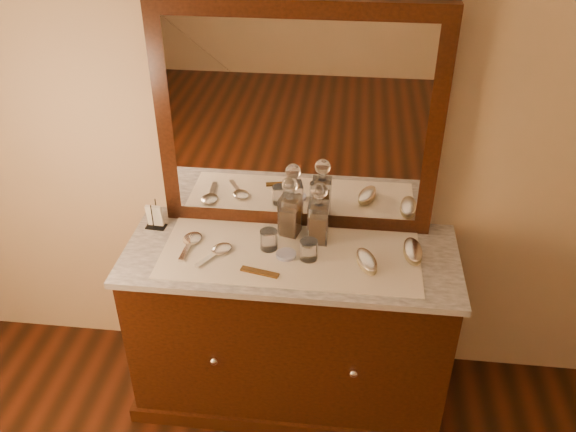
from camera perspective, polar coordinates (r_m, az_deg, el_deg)
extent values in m
plane|color=tan|center=(2.55, 1.04, 10.49)|extent=(4.50, 4.50, 0.00)
cube|color=black|center=(2.85, 0.23, -10.63)|extent=(1.40, 0.55, 0.82)
cube|color=black|center=(3.12, 0.22, -15.57)|extent=(1.46, 0.59, 0.08)
sphere|color=silver|center=(2.66, -7.08, -13.59)|extent=(0.04, 0.04, 0.04)
sphere|color=silver|center=(2.61, 6.29, -14.71)|extent=(0.04, 0.04, 0.04)
cube|color=white|center=(2.58, 0.26, -3.76)|extent=(1.44, 0.59, 0.03)
cube|color=black|center=(2.53, 0.91, 9.02)|extent=(1.20, 0.08, 1.00)
cube|color=white|center=(2.50, 0.83, 8.70)|extent=(1.06, 0.01, 0.86)
cube|color=silver|center=(2.55, 0.21, -3.71)|extent=(1.10, 0.45, 0.00)
cylinder|color=white|center=(2.53, -0.18, -3.71)|extent=(0.11, 0.11, 0.02)
cube|color=brown|center=(2.45, -2.72, -5.37)|extent=(0.16, 0.06, 0.01)
cube|color=black|center=(2.79, -12.48, -0.98)|extent=(0.09, 0.06, 0.01)
cylinder|color=black|center=(2.74, -12.83, -0.17)|extent=(0.01, 0.01, 0.13)
cylinder|color=black|center=(2.78, -12.44, 0.42)|extent=(0.01, 0.01, 0.13)
cube|color=white|center=(2.76, -12.62, 0.05)|extent=(0.07, 0.04, 0.11)
cube|color=#8F5514|center=(2.65, 0.18, -0.45)|extent=(0.08, 0.08, 0.13)
cube|color=white|center=(2.63, 0.18, 0.04)|extent=(0.10, 0.10, 0.18)
cylinder|color=white|center=(2.58, 0.18, 2.02)|extent=(0.04, 0.04, 0.03)
sphere|color=white|center=(2.55, 0.18, 2.99)|extent=(0.08, 0.08, 0.07)
cube|color=#8F5514|center=(2.60, 2.88, -1.14)|extent=(0.07, 0.07, 0.13)
cube|color=white|center=(2.58, 2.90, -0.63)|extent=(0.09, 0.09, 0.19)
cylinder|color=white|center=(2.53, 2.97, 1.42)|extent=(0.04, 0.04, 0.03)
sphere|color=white|center=(2.50, 3.00, 2.43)|extent=(0.07, 0.07, 0.07)
ellipsoid|color=#928259|center=(2.50, 7.50, -4.50)|extent=(0.12, 0.18, 0.02)
ellipsoid|color=silver|center=(2.49, 7.54, -4.12)|extent=(0.12, 0.18, 0.02)
ellipsoid|color=#928259|center=(2.59, 11.80, -3.52)|extent=(0.09, 0.18, 0.03)
ellipsoid|color=silver|center=(2.57, 11.85, -3.13)|extent=(0.09, 0.18, 0.03)
ellipsoid|color=silver|center=(2.66, -9.11, -2.12)|extent=(0.09, 0.11, 0.02)
cube|color=silver|center=(2.59, -9.74, -3.35)|extent=(0.03, 0.14, 0.01)
ellipsoid|color=silver|center=(2.58, -6.35, -3.13)|extent=(0.12, 0.13, 0.02)
cube|color=silver|center=(2.53, -7.71, -4.12)|extent=(0.08, 0.12, 0.01)
cylinder|color=white|center=(2.50, 2.00, -3.25)|extent=(0.08, 0.08, 0.09)
cylinder|color=white|center=(2.56, -1.84, -2.28)|extent=(0.08, 0.08, 0.09)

